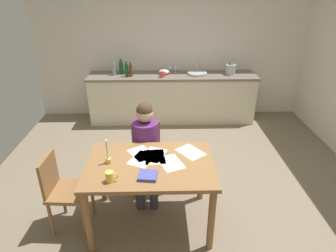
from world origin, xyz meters
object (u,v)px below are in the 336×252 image
Objects in this scene: dining_table at (150,173)px; chair_side_empty at (63,189)px; chair_at_table at (146,153)px; stovetop_kettle at (231,69)px; teacup_on_counter at (162,74)px; bottle_oil at (114,68)px; wine_glass_near_sink at (175,67)px; person_seated at (146,145)px; book_magazine at (148,176)px; bottle_wine_red at (127,70)px; coffee_mug at (110,177)px; sink_unit at (197,73)px; bottle_sauce at (131,70)px; mixing_bowl at (164,72)px; wine_glass_by_kettle at (170,67)px; bottle_vinegar at (121,68)px; candlestick at (108,157)px.

dining_table is 0.93m from chair_side_empty.
chair_side_empty reaches higher than chair_at_table.
stovetop_kettle is 1.74× the size of teacup_on_counter.
wine_glass_near_sink is (1.14, 0.14, -0.02)m from bottle_oil.
person_seated reaches higher than stovetop_kettle.
bottle_wine_red is (-0.48, 2.92, 0.23)m from book_magazine.
chair_side_empty is at bearing -139.96° from chair_at_table.
sink_unit is (1.15, 3.06, 0.10)m from coffee_mug.
teacup_on_counter is at bearing -6.16° from bottle_sauce.
mixing_bowl is at bearing 68.95° from chair_side_empty.
wine_glass_by_kettle is (0.71, 0.24, -0.00)m from bottle_sauce.
chair_side_empty is at bearing -178.79° from dining_table.
teacup_on_counter is (0.21, 2.09, 0.27)m from person_seated.
coffee_mug is 0.53× the size of stovetop_kettle.
chair_side_empty is 7.46× the size of coffee_mug.
sink_unit is 1.22m from bottle_sauce.
bottle_vinegar is (-0.54, 2.16, 0.54)m from chair_at_table.
coffee_mug is 0.44× the size of bottle_sauce.
person_seated reaches higher than bottle_wine_red.
candlestick is 1.53× the size of book_magazine.
mixing_bowl is at bearing 2.37° from bottle_oil.
mixing_bowl is (0.19, 3.04, 0.16)m from book_magazine.
bottle_sauce is (-0.35, 2.00, 0.53)m from chair_at_table.
chair_side_empty is 3.67m from stovetop_kettle.
coffee_mug is 0.44× the size of candlestick.
wine_glass_by_kettle is (-0.51, 0.15, 0.09)m from sink_unit.
candlestick reaches higher than chair_at_table.
person_seated is 7.76× the size of wine_glass_by_kettle.
mixing_bowl is (0.79, -0.03, -0.07)m from bottle_vinegar.
bottle_wine_red is (-0.43, 2.15, 0.34)m from person_seated.
bottle_sauce is (0.49, 2.70, 0.53)m from chair_side_empty.
chair_at_table reaches higher than dining_table.
bottle_wine_red reaches higher than teacup_on_counter.
bottle_sauce is 1.84m from stovetop_kettle.
sink_unit reaches higher than dining_table.
candlestick is 3.01m from sink_unit.
person_seated and bottle_oil have the same top height.
bottle_sauce is 1.35× the size of mixing_bowl.
coffee_mug is 2.95m from teacup_on_counter.
coffee_mug is at bearing -87.27° from bottle_wine_red.
bottle_sauce is 2.07× the size of teacup_on_counter.
wine_glass_near_sink is (0.22, 0.11, 0.06)m from mixing_bowl.
chair_side_empty is 4.47× the size of mixing_bowl.
stovetop_kettle is 1.43× the size of wine_glass_near_sink.
dining_table is 4.70× the size of bottle_vinegar.
wine_glass_by_kettle is (0.71, 2.90, 0.17)m from candlestick.
bottle_oil is at bearing 107.68° from chair_at_table.
bottle_sauce is at bearing 90.03° from candlestick.
dining_table is 2.97m from wine_glass_near_sink.
bottle_oil is 1.08× the size of bottle_wine_red.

